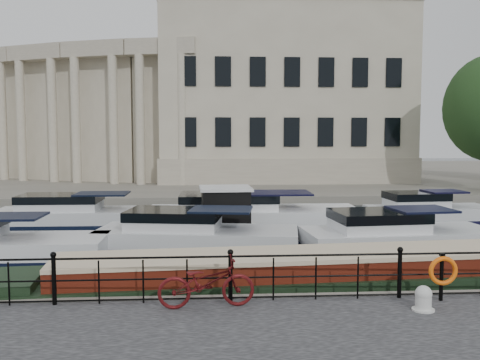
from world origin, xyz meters
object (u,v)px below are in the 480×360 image
(mooring_bollard, at_px, (423,299))
(harbour_hut, at_px, (225,213))
(bicycle, at_px, (206,282))
(narrowboat, at_px, (311,282))
(life_ring_post, at_px, (443,272))

(mooring_bollard, height_order, harbour_hut, harbour_hut)
(bicycle, bearing_deg, mooring_bollard, -101.96)
(mooring_bollard, relative_size, narrowboat, 0.03)
(bicycle, xyz_separation_m, life_ring_post, (5.45, 0.07, 0.13))
(life_ring_post, height_order, harbour_hut, harbour_hut)
(life_ring_post, bearing_deg, bicycle, -179.27)
(harbour_hut, bearing_deg, narrowboat, -79.89)
(mooring_bollard, xyz_separation_m, narrowboat, (-1.90, 3.02, -0.44))
(life_ring_post, relative_size, narrowboat, 0.06)
(life_ring_post, xyz_separation_m, narrowboat, (-2.59, 2.44, -0.89))
(bicycle, relative_size, harbour_hut, 0.69)
(bicycle, height_order, life_ring_post, bicycle)
(bicycle, bearing_deg, life_ring_post, -95.03)
(life_ring_post, bearing_deg, narrowboat, 136.69)
(bicycle, xyz_separation_m, harbour_hut, (0.86, 11.48, -0.17))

